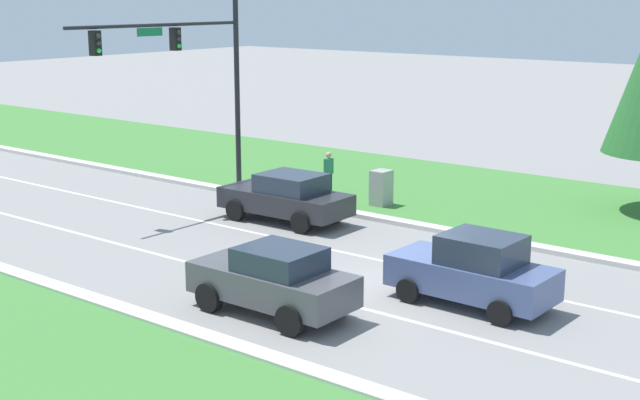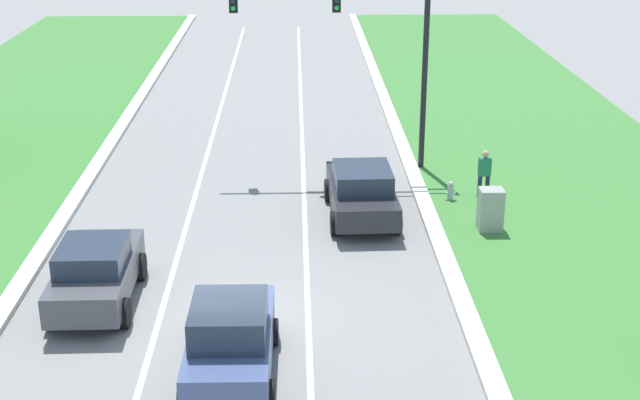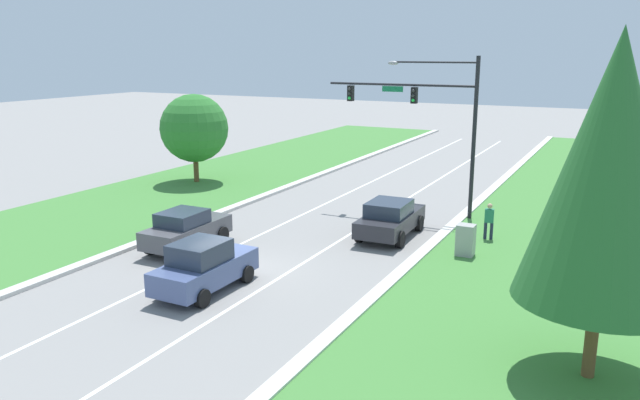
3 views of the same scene
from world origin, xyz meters
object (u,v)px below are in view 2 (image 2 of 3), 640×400
graphite_sedan (96,272)px  utility_cabinet (490,211)px  fire_hydrant (450,192)px  traffic_signal_mast (362,21)px  slate_blue_sedan (230,340)px  charcoal_sedan (362,191)px  pedestrian (484,173)px

graphite_sedan → utility_cabinet: bearing=21.2°
fire_hydrant → traffic_signal_mast: bearing=129.1°
utility_cabinet → fire_hydrant: bearing=106.5°
traffic_signal_mast → graphite_sedan: (-7.25, -10.12, -4.42)m
utility_cabinet → fire_hydrant: (-0.75, 2.53, -0.34)m
slate_blue_sedan → traffic_signal_mast: bearing=75.4°
traffic_signal_mast → slate_blue_sedan: size_ratio=1.91×
charcoal_sedan → utility_cabinet: charcoal_sedan is taller
charcoal_sedan → slate_blue_sedan: bearing=-112.5°
traffic_signal_mast → slate_blue_sedan: (-3.70, -13.57, -4.40)m
slate_blue_sedan → utility_cabinet: slate_blue_sedan is taller
charcoal_sedan → slate_blue_sedan: (-3.44, -9.01, 0.03)m
pedestrian → graphite_sedan: bearing=24.6°
slate_blue_sedan → graphite_sedan: size_ratio=1.00×
fire_hydrant → pedestrian: bearing=7.7°
pedestrian → fire_hydrant: pedestrian is taller
traffic_signal_mast → utility_cabinet: bearing=-59.4°
graphite_sedan → charcoal_sedan: bearing=38.1°
pedestrian → charcoal_sedan: bearing=11.1°
charcoal_sedan → fire_hydrant: charcoal_sedan is taller
traffic_signal_mast → fire_hydrant: 6.54m
utility_cabinet → slate_blue_sedan: bearing=-132.9°
charcoal_sedan → utility_cabinet: 3.95m
graphite_sedan → utility_cabinet: 11.53m
utility_cabinet → pedestrian: 2.71m
fire_hydrant → charcoal_sedan: bearing=-157.6°
charcoal_sedan → pedestrian: bearing=17.0°
fire_hydrant → graphite_sedan: bearing=-145.7°
charcoal_sedan → fire_hydrant: bearing=20.7°
charcoal_sedan → utility_cabinet: bearing=-20.9°
charcoal_sedan → graphite_sedan: bearing=-143.0°
utility_cabinet → fire_hydrant: utility_cabinet is taller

